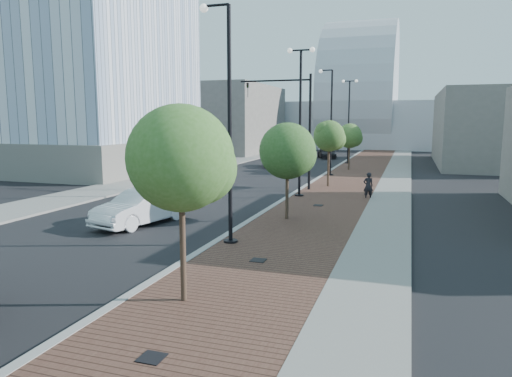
% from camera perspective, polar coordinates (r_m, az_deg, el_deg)
% --- Properties ---
extents(ground, '(220.00, 220.00, 0.00)m').
position_cam_1_polar(ground, '(11.01, -26.88, -19.02)').
color(ground, black).
extents(sidewalk, '(7.00, 140.00, 0.12)m').
position_cam_1_polar(sidewalk, '(47.15, 13.67, 2.22)').
color(sidewalk, '#4C2D23').
rests_on(sidewalk, ground).
extents(concrete_strip, '(2.40, 140.00, 0.13)m').
position_cam_1_polar(concrete_strip, '(47.02, 16.95, 2.08)').
color(concrete_strip, slate).
rests_on(concrete_strip, ground).
extents(curb, '(0.30, 140.00, 0.14)m').
position_cam_1_polar(curb, '(47.55, 9.46, 2.41)').
color(curb, gray).
rests_on(curb, ground).
extents(west_sidewalk, '(4.00, 140.00, 0.12)m').
position_cam_1_polar(west_sidewalk, '(51.15, -5.09, 2.89)').
color(west_sidewalk, slate).
rests_on(west_sidewalk, ground).
extents(white_sedan, '(2.85, 5.30, 1.66)m').
position_cam_1_polar(white_sedan, '(22.74, -13.79, -2.20)').
color(white_sedan, silver).
rests_on(white_sedan, ground).
extents(dark_car_mid, '(3.55, 5.16, 1.31)m').
position_cam_1_polar(dark_car_mid, '(49.21, 2.21, 3.39)').
color(dark_car_mid, black).
rests_on(dark_car_mid, ground).
extents(dark_car_far, '(3.37, 5.00, 1.34)m').
position_cam_1_polar(dark_car_far, '(61.33, 8.61, 4.30)').
color(dark_car_far, black).
rests_on(dark_car_far, ground).
extents(pedestrian, '(0.73, 0.60, 1.70)m').
position_cam_1_polar(pedestrian, '(29.73, 13.53, 0.29)').
color(pedestrian, black).
rests_on(pedestrian, ground).
extents(streetlight_1, '(1.44, 0.56, 9.21)m').
position_cam_1_polar(streetlight_1, '(18.05, -3.56, 6.57)').
color(streetlight_1, black).
rests_on(streetlight_1, ground).
extents(streetlight_2, '(1.72, 0.56, 9.28)m').
position_cam_1_polar(streetlight_2, '(29.50, 5.40, 8.16)').
color(streetlight_2, black).
rests_on(streetlight_2, ground).
extents(streetlight_3, '(1.44, 0.56, 9.21)m').
position_cam_1_polar(streetlight_3, '(41.31, 8.99, 7.47)').
color(streetlight_3, black).
rests_on(streetlight_3, ground).
extents(streetlight_4, '(1.72, 0.56, 9.28)m').
position_cam_1_polar(streetlight_4, '(53.17, 11.24, 8.10)').
color(streetlight_4, black).
rests_on(streetlight_4, ground).
extents(traffic_mast, '(5.09, 0.20, 8.00)m').
position_cam_1_polar(traffic_mast, '(32.63, 5.04, 8.46)').
color(traffic_mast, black).
rests_on(traffic_mast, ground).
extents(tree_0, '(2.78, 2.78, 5.32)m').
position_cam_1_polar(tree_0, '(12.16, -8.92, 3.62)').
color(tree_0, '#382619').
rests_on(tree_0, ground).
extents(tree_1, '(2.72, 2.72, 4.79)m').
position_cam_1_polar(tree_1, '(22.52, 3.99, 4.57)').
color(tree_1, '#382619').
rests_on(tree_1, ground).
extents(tree_2, '(2.31, 2.25, 4.89)m').
position_cam_1_polar(tree_2, '(34.25, 8.98, 6.33)').
color(tree_2, '#382619').
rests_on(tree_2, ground).
extents(tree_3, '(2.42, 2.38, 4.58)m').
position_cam_1_polar(tree_3, '(46.14, 11.41, 6.30)').
color(tree_3, '#382619').
rests_on(tree_3, ground).
extents(tower_podium, '(19.00, 19.00, 3.00)m').
position_cam_1_polar(tower_podium, '(49.86, -20.58, 3.91)').
color(tower_podium, slate).
rests_on(tower_podium, ground).
extents(convention_center, '(50.00, 30.00, 50.00)m').
position_cam_1_polar(convention_center, '(92.22, 12.67, 8.83)').
color(convention_center, '#ADB1B7').
rests_on(convention_center, ground).
extents(commercial_block_nw, '(14.00, 20.00, 10.00)m').
position_cam_1_polar(commercial_block_nw, '(72.08, -3.96, 8.41)').
color(commercial_block_nw, '#605D57').
rests_on(commercial_block_nw, ground).
extents(commercial_block_ne, '(12.00, 22.00, 8.00)m').
position_cam_1_polar(commercial_block_ne, '(57.45, 27.26, 6.53)').
color(commercial_block_ne, '#615E57').
rests_on(commercial_block_ne, ground).
extents(utility_cover_0, '(0.50, 0.50, 0.02)m').
position_cam_1_polar(utility_cover_0, '(10.28, -12.58, -19.49)').
color(utility_cover_0, black).
rests_on(utility_cover_0, sidewalk).
extents(utility_cover_1, '(0.50, 0.50, 0.02)m').
position_cam_1_polar(utility_cover_1, '(16.23, 0.28, -8.74)').
color(utility_cover_1, black).
rests_on(utility_cover_1, sidewalk).
extents(utility_cover_2, '(0.50, 0.50, 0.02)m').
position_cam_1_polar(utility_cover_2, '(26.63, 7.60, -2.04)').
color(utility_cover_2, black).
rests_on(utility_cover_2, sidewalk).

